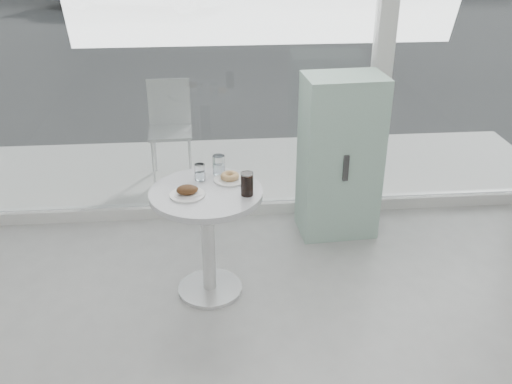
{
  "coord_description": "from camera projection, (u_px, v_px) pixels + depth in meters",
  "views": [
    {
      "loc": [
        -0.46,
        -1.32,
        2.38
      ],
      "look_at": [
        -0.2,
        1.7,
        0.85
      ],
      "focal_mm": 40.0,
      "sensor_mm": 36.0,
      "label": 1
    }
  ],
  "objects": [
    {
      "name": "mint_cabinet",
      "position": [
        340.0,
        157.0,
        4.39
      ],
      "size": [
        0.62,
        0.44,
        1.28
      ],
      "rotation": [
        0.0,
        0.0,
        0.07
      ],
      "color": "#A2CFBB",
      "rests_on": "ground"
    },
    {
      "name": "main_table",
      "position": [
        207.0,
        221.0,
        3.69
      ],
      "size": [
        0.72,
        0.72,
        0.77
      ],
      "color": "silver",
      "rests_on": "ground"
    },
    {
      "name": "patio_chair",
      "position": [
        170.0,
        123.0,
        5.3
      ],
      "size": [
        0.4,
        0.4,
        0.91
      ],
      "rotation": [
        0.0,
        0.0,
        0.03
      ],
      "color": "silver",
      "rests_on": "patio_deck"
    },
    {
      "name": "plate_donut",
      "position": [
        230.0,
        178.0,
        3.72
      ],
      "size": [
        0.21,
        0.21,
        0.05
      ],
      "color": "white",
      "rests_on": "main_table"
    },
    {
      "name": "room_shell",
      "position": [
        498.0,
        233.0,
        0.92
      ],
      "size": [
        6.0,
        6.0,
        6.0
      ],
      "color": "white",
      "rests_on": "ground"
    },
    {
      "name": "patio_deck",
      "position": [
        258.0,
        170.0,
        5.65
      ],
      "size": [
        5.6,
        1.6,
        0.05
      ],
      "primitive_type": "cube",
      "color": "silver",
      "rests_on": "ground"
    },
    {
      "name": "water_tumbler_b",
      "position": [
        219.0,
        166.0,
        3.79
      ],
      "size": [
        0.08,
        0.08,
        0.13
      ],
      "color": "white",
      "rests_on": "main_table"
    },
    {
      "name": "cola_glass",
      "position": [
        247.0,
        184.0,
        3.51
      ],
      "size": [
        0.08,
        0.08,
        0.15
      ],
      "color": "white",
      "rests_on": "main_table"
    },
    {
      "name": "water_tumbler_a",
      "position": [
        200.0,
        173.0,
        3.71
      ],
      "size": [
        0.07,
        0.07,
        0.11
      ],
      "color": "white",
      "rests_on": "main_table"
    },
    {
      "name": "plate_fritter",
      "position": [
        188.0,
        192.0,
        3.52
      ],
      "size": [
        0.22,
        0.22,
        0.07
      ],
      "color": "white",
      "rests_on": "main_table"
    },
    {
      "name": "storefront",
      "position": [
        278.0,
        7.0,
        4.19
      ],
      "size": [
        5.0,
        0.14,
        3.0
      ],
      "color": "white",
      "rests_on": "ground"
    }
  ]
}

